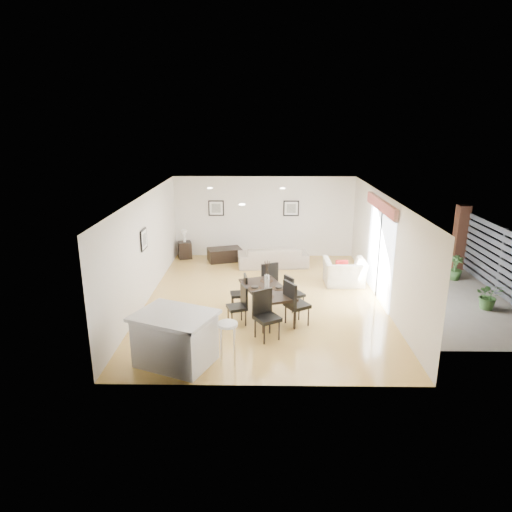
{
  "coord_description": "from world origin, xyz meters",
  "views": [
    {
      "loc": [
        -0.03,
        -11.02,
        4.48
      ],
      "look_at": [
        -0.21,
        0.4,
        1.06
      ],
      "focal_mm": 32.0,
      "sensor_mm": 36.0,
      "label": 1
    }
  ],
  "objects_px": {
    "armchair": "(344,272)",
    "dining_chair_wnear": "(240,303)",
    "dining_chair_head": "(265,312)",
    "kitchen_island": "(175,338)",
    "sofa": "(273,257)",
    "coffee_table": "(225,255)",
    "dining_chair_enear": "(294,301)",
    "dining_chair_efar": "(292,291)",
    "dining_chair_foot": "(268,279)",
    "side_table": "(185,250)",
    "dining_chair_wfar": "(242,290)",
    "dining_table": "(267,291)",
    "bar_stool": "(228,329)"
  },
  "relations": [
    {
      "from": "dining_chair_wfar",
      "to": "side_table",
      "type": "xyz_separation_m",
      "value": [
        -2.11,
        4.29,
        -0.21
      ]
    },
    {
      "from": "dining_chair_enear",
      "to": "side_table",
      "type": "xyz_separation_m",
      "value": [
        -3.32,
        5.2,
        -0.31
      ]
    },
    {
      "from": "armchair",
      "to": "dining_chair_wfar",
      "type": "xyz_separation_m",
      "value": [
        -2.8,
        -1.77,
        0.12
      ]
    },
    {
      "from": "dining_chair_head",
      "to": "coffee_table",
      "type": "distance_m",
      "value": 5.67
    },
    {
      "from": "dining_chair_enear",
      "to": "kitchen_island",
      "type": "distance_m",
      "value": 2.89
    },
    {
      "from": "dining_chair_efar",
      "to": "dining_chair_head",
      "type": "xyz_separation_m",
      "value": [
        -0.66,
        -1.45,
        0.09
      ]
    },
    {
      "from": "coffee_table",
      "to": "dining_chair_foot",
      "type": "bearing_deg",
      "value": -84.94
    },
    {
      "from": "dining_chair_wnear",
      "to": "dining_chair_efar",
      "type": "height_order",
      "value": "dining_chair_wnear"
    },
    {
      "from": "sofa",
      "to": "armchair",
      "type": "bearing_deg",
      "value": 134.16
    },
    {
      "from": "dining_table",
      "to": "dining_chair_head",
      "type": "bearing_deg",
      "value": -112.8
    },
    {
      "from": "kitchen_island",
      "to": "dining_chair_wnear",
      "type": "bearing_deg",
      "value": 80.03
    },
    {
      "from": "kitchen_island",
      "to": "dining_chair_wfar",
      "type": "bearing_deg",
      "value": 89.26
    },
    {
      "from": "side_table",
      "to": "dining_chair_enear",
      "type": "bearing_deg",
      "value": -57.41
    },
    {
      "from": "dining_table",
      "to": "dining_chair_foot",
      "type": "height_order",
      "value": "dining_chair_foot"
    },
    {
      "from": "coffee_table",
      "to": "kitchen_island",
      "type": "height_order",
      "value": "kitchen_island"
    },
    {
      "from": "armchair",
      "to": "dining_chair_wnear",
      "type": "distance_m",
      "value": 3.83
    },
    {
      "from": "armchair",
      "to": "coffee_table",
      "type": "relative_size",
      "value": 1.06
    },
    {
      "from": "side_table",
      "to": "bar_stool",
      "type": "xyz_separation_m",
      "value": [
        1.97,
        -6.89,
        0.44
      ]
    },
    {
      "from": "dining_chair_wfar",
      "to": "dining_chair_foot",
      "type": "xyz_separation_m",
      "value": [
        0.64,
        0.62,
        0.08
      ]
    },
    {
      "from": "armchair",
      "to": "dining_chair_head",
      "type": "distance_m",
      "value": 3.97
    },
    {
      "from": "dining_chair_wnear",
      "to": "kitchen_island",
      "type": "relative_size",
      "value": 0.52
    },
    {
      "from": "dining_chair_head",
      "to": "coffee_table",
      "type": "relative_size",
      "value": 0.99
    },
    {
      "from": "dining_chair_efar",
      "to": "side_table",
      "type": "relative_size",
      "value": 1.58
    },
    {
      "from": "dining_chair_enear",
      "to": "dining_chair_efar",
      "type": "xyz_separation_m",
      "value": [
        0.01,
        0.86,
        -0.09
      ]
    },
    {
      "from": "dining_chair_foot",
      "to": "coffee_table",
      "type": "relative_size",
      "value": 0.96
    },
    {
      "from": "coffee_table",
      "to": "side_table",
      "type": "height_order",
      "value": "side_table"
    },
    {
      "from": "dining_chair_efar",
      "to": "dining_chair_head",
      "type": "height_order",
      "value": "dining_chair_head"
    },
    {
      "from": "armchair",
      "to": "coffee_table",
      "type": "height_order",
      "value": "armchair"
    },
    {
      "from": "dining_chair_enear",
      "to": "dining_chair_foot",
      "type": "distance_m",
      "value": 1.63
    },
    {
      "from": "dining_table",
      "to": "side_table",
      "type": "height_order",
      "value": "dining_table"
    },
    {
      "from": "dining_table",
      "to": "dining_chair_efar",
      "type": "height_order",
      "value": "dining_chair_efar"
    },
    {
      "from": "dining_chair_wnear",
      "to": "dining_chair_head",
      "type": "relative_size",
      "value": 0.87
    },
    {
      "from": "dining_table",
      "to": "dining_chair_wfar",
      "type": "relative_size",
      "value": 2.16
    },
    {
      "from": "sofa",
      "to": "dining_table",
      "type": "xyz_separation_m",
      "value": [
        -0.22,
        -3.88,
        0.32
      ]
    },
    {
      "from": "sofa",
      "to": "dining_chair_enear",
      "type": "bearing_deg",
      "value": 89.34
    },
    {
      "from": "dining_chair_wfar",
      "to": "dining_chair_enear",
      "type": "relative_size",
      "value": 0.83
    },
    {
      "from": "sofa",
      "to": "dining_chair_wnear",
      "type": "bearing_deg",
      "value": 73.34
    },
    {
      "from": "dining_chair_wnear",
      "to": "dining_chair_wfar",
      "type": "xyz_separation_m",
      "value": [
        0.0,
        0.84,
        -0.02
      ]
    },
    {
      "from": "armchair",
      "to": "kitchen_island",
      "type": "relative_size",
      "value": 0.64
    },
    {
      "from": "armchair",
      "to": "dining_chair_efar",
      "type": "distance_m",
      "value": 2.41
    },
    {
      "from": "dining_chair_foot",
      "to": "armchair",
      "type": "bearing_deg",
      "value": -174.78
    },
    {
      "from": "dining_chair_wnear",
      "to": "bar_stool",
      "type": "height_order",
      "value": "dining_chair_wnear"
    },
    {
      "from": "sofa",
      "to": "dining_chair_enear",
      "type": "height_order",
      "value": "dining_chair_enear"
    },
    {
      "from": "dining_chair_enear",
      "to": "side_table",
      "type": "height_order",
      "value": "dining_chair_enear"
    },
    {
      "from": "dining_table",
      "to": "kitchen_island",
      "type": "xyz_separation_m",
      "value": [
        -1.75,
        -2.16,
        -0.13
      ]
    },
    {
      "from": "dining_chair_enear",
      "to": "dining_chair_head",
      "type": "relative_size",
      "value": 1.01
    },
    {
      "from": "dining_chair_head",
      "to": "kitchen_island",
      "type": "distance_m",
      "value": 2.03
    },
    {
      "from": "dining_table",
      "to": "coffee_table",
      "type": "relative_size",
      "value": 1.78
    },
    {
      "from": "sofa",
      "to": "coffee_table",
      "type": "relative_size",
      "value": 2.06
    },
    {
      "from": "dining_chair_foot",
      "to": "kitchen_island",
      "type": "relative_size",
      "value": 0.58
    }
  ]
}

